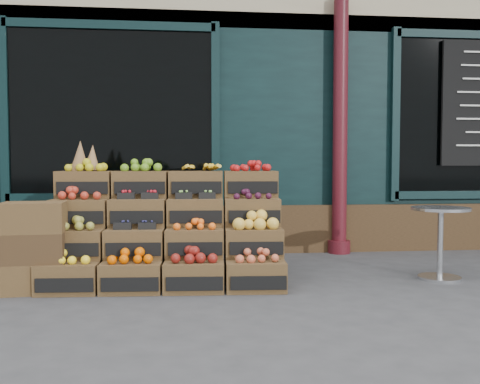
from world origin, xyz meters
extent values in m
plane|color=#3C3C3E|center=(0.00, 0.00, 0.00)|extent=(60.00, 60.00, 0.00)
cube|color=black|center=(0.00, 5.20, 2.40)|extent=(12.00, 6.00, 4.80)
cube|color=black|center=(0.00, 2.25, 1.50)|extent=(12.00, 0.12, 3.00)
cube|color=#3F2B19|center=(0.00, 2.18, 0.30)|extent=(12.00, 0.18, 0.60)
cube|color=black|center=(-1.60, 2.18, 1.75)|extent=(2.40, 0.06, 2.00)
cylinder|color=#4A1118|center=(1.20, 2.05, 1.60)|extent=(0.18, 0.18, 3.20)
cube|color=brown|center=(-1.75, 0.30, 0.13)|extent=(0.55, 0.39, 0.26)
cube|color=black|center=(-1.76, 0.10, 0.11)|extent=(0.48, 0.04, 0.12)
cube|color=yellow|center=(-1.75, 0.30, 0.31)|extent=(0.44, 0.30, 0.08)
cube|color=brown|center=(-1.20, 0.27, 0.13)|extent=(0.55, 0.39, 0.26)
cube|color=black|center=(-1.22, 0.07, 0.11)|extent=(0.48, 0.04, 0.12)
cube|color=#E05400|center=(-1.20, 0.27, 0.31)|extent=(0.44, 0.30, 0.09)
cube|color=brown|center=(-0.66, 0.24, 0.13)|extent=(0.55, 0.39, 0.26)
cube|color=black|center=(-0.67, 0.04, 0.11)|extent=(0.48, 0.04, 0.12)
cube|color=maroon|center=(-0.66, 0.24, 0.31)|extent=(0.44, 0.30, 0.10)
cube|color=brown|center=(-0.11, 0.21, 0.13)|extent=(0.55, 0.39, 0.26)
cube|color=black|center=(-0.12, 0.01, 0.11)|extent=(0.48, 0.04, 0.12)
cube|color=#C55938|center=(-0.11, 0.21, 0.31)|extent=(0.44, 0.30, 0.08)
cube|color=brown|center=(-1.74, 0.52, 0.39)|extent=(0.55, 0.39, 0.26)
cube|color=black|center=(-1.75, 0.33, 0.37)|extent=(0.48, 0.04, 0.12)
cube|color=olive|center=(-1.74, 0.52, 0.57)|extent=(0.44, 0.30, 0.09)
cube|color=brown|center=(-1.19, 0.49, 0.39)|extent=(0.55, 0.39, 0.26)
cube|color=black|center=(-1.20, 0.30, 0.37)|extent=(0.48, 0.04, 0.12)
cube|color=navy|center=(-1.19, 0.49, 0.54)|extent=(0.44, 0.30, 0.03)
cube|color=brown|center=(-0.65, 0.46, 0.39)|extent=(0.55, 0.39, 0.26)
cube|color=black|center=(-0.66, 0.27, 0.37)|extent=(0.48, 0.04, 0.12)
cube|color=#FE6215|center=(-0.65, 0.46, 0.56)|extent=(0.44, 0.30, 0.07)
cube|color=brown|center=(-0.10, 0.43, 0.39)|extent=(0.55, 0.39, 0.26)
cube|color=black|center=(-0.11, 0.24, 0.37)|extent=(0.48, 0.04, 0.12)
cube|color=gold|center=(-0.10, 0.43, 0.59)|extent=(0.44, 0.30, 0.12)
cube|color=brown|center=(-1.73, 0.74, 0.66)|extent=(0.55, 0.39, 0.26)
cube|color=black|center=(-1.74, 0.55, 0.63)|extent=(0.48, 0.04, 0.12)
cube|color=#A72D1C|center=(-1.73, 0.74, 0.83)|extent=(0.44, 0.30, 0.09)
cube|color=brown|center=(-1.18, 0.71, 0.66)|extent=(0.55, 0.39, 0.26)
cube|color=black|center=(-1.19, 0.52, 0.63)|extent=(0.48, 0.04, 0.12)
cube|color=#AF1520|center=(-1.18, 0.71, 0.81)|extent=(0.44, 0.30, 0.04)
cube|color=brown|center=(-0.63, 0.68, 0.66)|extent=(0.55, 0.39, 0.26)
cube|color=black|center=(-0.65, 0.49, 0.63)|extent=(0.48, 0.04, 0.12)
cube|color=#82BC51|center=(-0.63, 0.68, 0.80)|extent=(0.44, 0.30, 0.03)
cube|color=brown|center=(-0.09, 0.65, 0.66)|extent=(0.55, 0.39, 0.26)
cube|color=black|center=(-0.10, 0.46, 0.63)|extent=(0.48, 0.04, 0.12)
cube|color=#381026|center=(-0.09, 0.65, 0.82)|extent=(0.44, 0.30, 0.07)
cube|color=brown|center=(-1.71, 0.97, 0.92)|extent=(0.55, 0.39, 0.26)
cube|color=black|center=(-1.72, 0.77, 0.89)|extent=(0.48, 0.04, 0.12)
cube|color=gold|center=(-1.71, 0.97, 1.10)|extent=(0.44, 0.30, 0.09)
cube|color=brown|center=(-1.17, 0.94, 0.92)|extent=(0.55, 0.39, 0.26)
cube|color=black|center=(-1.18, 0.74, 0.89)|extent=(0.48, 0.04, 0.12)
cube|color=#5F901E|center=(-1.17, 0.94, 1.10)|extent=(0.44, 0.30, 0.09)
cube|color=brown|center=(-0.62, 0.91, 0.92)|extent=(0.55, 0.39, 0.26)
cube|color=black|center=(-0.63, 0.71, 0.89)|extent=(0.48, 0.04, 0.12)
cube|color=gold|center=(-0.62, 0.91, 1.09)|extent=(0.44, 0.30, 0.08)
cube|color=brown|center=(-0.08, 0.87, 0.92)|extent=(0.55, 0.39, 0.26)
cube|color=black|center=(-0.09, 0.68, 0.89)|extent=(0.48, 0.04, 0.12)
cube|color=red|center=(-0.08, 0.87, 1.09)|extent=(0.44, 0.30, 0.08)
cube|color=#3F2B19|center=(-0.92, 0.48, 0.13)|extent=(2.18, 0.48, 0.26)
cube|color=#3F2B19|center=(-0.91, 0.70, 0.26)|extent=(2.18, 0.48, 0.53)
cube|color=#3F2B19|center=(-0.89, 0.92, 0.39)|extent=(2.18, 0.48, 0.79)
cone|color=olive|center=(-1.76, 0.97, 1.20)|extent=(0.18, 0.18, 0.30)
cone|color=olive|center=(-1.65, 1.01, 1.18)|extent=(0.16, 0.16, 0.26)
cube|color=brown|center=(-2.05, 0.35, 0.13)|extent=(0.55, 0.40, 0.26)
cube|color=#3F2B19|center=(-2.05, 0.35, 0.39)|extent=(0.55, 0.40, 0.26)
cube|color=brown|center=(-2.05, 0.35, 0.66)|extent=(0.55, 0.40, 0.26)
cylinder|color=#B3B6BA|center=(1.73, 0.45, 0.01)|extent=(0.41, 0.41, 0.03)
cylinder|color=#B3B6BA|center=(1.73, 0.45, 0.35)|extent=(0.06, 0.06, 0.67)
cylinder|color=#B3B6BA|center=(1.73, 0.45, 0.69)|extent=(0.56, 0.56, 0.03)
imported|color=#165020|center=(-1.41, 2.79, 1.09)|extent=(0.88, 0.66, 2.19)
camera|label=1|loc=(-0.75, -4.46, 1.13)|focal=40.00mm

